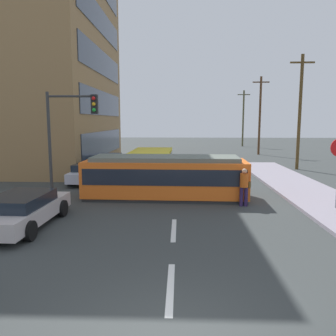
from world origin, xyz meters
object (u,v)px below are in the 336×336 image
(city_bus, at_px, (151,162))
(parked_sedan_far, at_px, (91,172))
(utility_pole_far, at_px, (260,114))
(streetcar_tram, at_px, (165,176))
(parked_sedan_mid, at_px, (22,210))
(traffic_light_mast, at_px, (68,126))
(parked_sedan_furthest, at_px, (109,161))
(pedestrian_crossing, at_px, (244,185))
(utility_pole_mid, at_px, (300,111))
(utility_pole_distant, at_px, (243,117))

(city_bus, height_order, parked_sedan_far, city_bus)
(city_bus, bearing_deg, utility_pole_far, 55.86)
(streetcar_tram, height_order, parked_sedan_far, streetcar_tram)
(parked_sedan_mid, distance_m, traffic_light_mast, 4.68)
(streetcar_tram, bearing_deg, utility_pole_far, 66.21)
(parked_sedan_furthest, bearing_deg, pedestrian_crossing, -53.15)
(utility_pole_mid, bearing_deg, city_bus, -158.83)
(parked_sedan_far, distance_m, utility_pole_mid, 16.13)
(streetcar_tram, bearing_deg, traffic_light_mast, -166.22)
(streetcar_tram, relative_size, pedestrian_crossing, 4.66)
(pedestrian_crossing, relative_size, parked_sedan_far, 0.38)
(parked_sedan_mid, height_order, utility_pole_distant, utility_pole_distant)
(utility_pole_mid, relative_size, utility_pole_distant, 1.07)
(pedestrian_crossing, distance_m, utility_pole_far, 23.94)
(parked_sedan_furthest, distance_m, utility_pole_far, 18.91)
(parked_sedan_far, bearing_deg, utility_pole_distant, 63.74)
(pedestrian_crossing, relative_size, utility_pole_distant, 0.21)
(parked_sedan_furthest, xyz_separation_m, utility_pole_far, (14.19, 11.91, 3.79))
(city_bus, distance_m, traffic_light_mast, 7.88)
(parked_sedan_far, bearing_deg, traffic_light_mast, -85.39)
(parked_sedan_far, distance_m, parked_sedan_furthest, 5.52)
(city_bus, height_order, parked_sedan_furthest, city_bus)
(streetcar_tram, xyz_separation_m, utility_pole_distant, (9.89, 33.55, 3.16))
(utility_pole_mid, bearing_deg, parked_sedan_furthest, -178.05)
(utility_pole_mid, xyz_separation_m, utility_pole_distant, (0.14, 23.58, -0.27))
(parked_sedan_furthest, relative_size, traffic_light_mast, 0.82)
(traffic_light_mast, bearing_deg, utility_pole_mid, 38.14)
(streetcar_tram, relative_size, parked_sedan_far, 1.77)
(streetcar_tram, xyz_separation_m, traffic_light_mast, (-4.31, -1.06, 2.41))
(city_bus, xyz_separation_m, utility_pole_mid, (10.92, 4.23, 3.46))
(streetcar_tram, distance_m, parked_sedan_furthest, 10.62)
(parked_sedan_mid, height_order, utility_pole_mid, utility_pole_mid)
(parked_sedan_mid, relative_size, utility_pole_mid, 0.53)
(streetcar_tram, distance_m, utility_pole_far, 23.62)
(streetcar_tram, bearing_deg, parked_sedan_mid, -135.49)
(parked_sedan_far, relative_size, utility_pole_mid, 0.51)
(utility_pole_far, bearing_deg, utility_pole_distant, 87.84)
(utility_pole_distant, bearing_deg, parked_sedan_furthest, -121.33)
(parked_sedan_far, xyz_separation_m, utility_pole_mid, (14.46, 6.02, 3.86))
(traffic_light_mast, bearing_deg, parked_sedan_furthest, 92.48)
(pedestrian_crossing, distance_m, parked_sedan_mid, 8.92)
(city_bus, height_order, traffic_light_mast, traffic_light_mast)
(streetcar_tram, xyz_separation_m, utility_pole_mid, (9.75, 9.98, 3.43))
(streetcar_tram, height_order, city_bus, streetcar_tram)
(pedestrian_crossing, relative_size, parked_sedan_mid, 0.37)
(pedestrian_crossing, distance_m, utility_pole_distant, 35.82)
(parked_sedan_far, distance_m, utility_pole_far, 22.76)
(utility_pole_distant, bearing_deg, utility_pole_mid, -90.35)
(streetcar_tram, bearing_deg, pedestrian_crossing, -23.78)
(city_bus, bearing_deg, streetcar_tram, -78.44)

